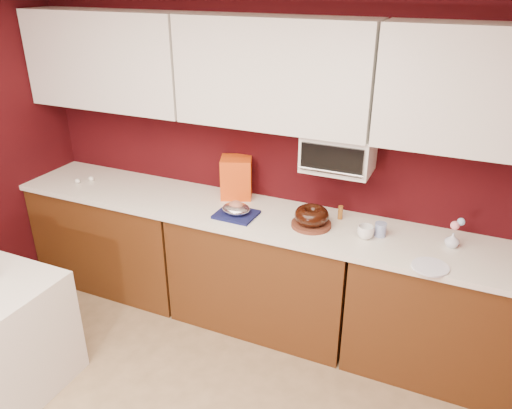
{
  "coord_description": "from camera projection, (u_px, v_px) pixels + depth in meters",
  "views": [
    {
      "loc": [
        1.22,
        -0.94,
        2.44
      ],
      "look_at": [
        -0.02,
        1.84,
        1.02
      ],
      "focal_mm": 35.0,
      "sensor_mm": 36.0,
      "label": 1
    }
  ],
  "objects": [
    {
      "name": "countertop",
      "position": [
        265.0,
        218.0,
        3.49
      ],
      "size": [
        4.0,
        0.62,
        0.04
      ],
      "primitive_type": "cube",
      "color": "white",
      "rests_on": "base_cabinet_center"
    },
    {
      "name": "flower_blue",
      "position": [
        461.0,
        222.0,
        3.02
      ],
      "size": [
        0.05,
        0.05,
        0.05
      ],
      "primitive_type": "sphere",
      "color": "#93C0EC",
      "rests_on": "flower_vase"
    },
    {
      "name": "dark_pan",
      "position": [
        314.0,
        217.0,
        3.43
      ],
      "size": [
        0.24,
        0.24,
        0.03
      ],
      "primitive_type": "cylinder",
      "rotation": [
        0.0,
        0.0,
        -0.4
      ],
      "color": "black",
      "rests_on": "countertop"
    },
    {
      "name": "upper_cabinet_left",
      "position": [
        108.0,
        60.0,
        3.7
      ],
      "size": [
        1.31,
        0.33,
        0.7
      ],
      "primitive_type": "cube",
      "color": "white",
      "rests_on": "wall_back"
    },
    {
      "name": "upper_cabinet_center",
      "position": [
        275.0,
        74.0,
        3.21
      ],
      "size": [
        1.31,
        0.33,
        0.7
      ],
      "primitive_type": "cube",
      "color": "white",
      "rests_on": "wall_back"
    },
    {
      "name": "pandoro_box",
      "position": [
        236.0,
        177.0,
        3.72
      ],
      "size": [
        0.28,
        0.27,
        0.31
      ],
      "primitive_type": "cube",
      "rotation": [
        0.0,
        0.0,
        0.38
      ],
      "color": "red",
      "rests_on": "countertop"
    },
    {
      "name": "china_plate",
      "position": [
        430.0,
        267.0,
        2.86
      ],
      "size": [
        0.27,
        0.27,
        0.01
      ],
      "primitive_type": "cylinder",
      "rotation": [
        0.0,
        0.0,
        0.4
      ],
      "color": "white",
      "rests_on": "countertop"
    },
    {
      "name": "toaster_oven",
      "position": [
        338.0,
        152.0,
        3.26
      ],
      "size": [
        0.45,
        0.3,
        0.25
      ],
      "primitive_type": "cube",
      "color": "white",
      "rests_on": "upper_cabinet_center"
    },
    {
      "name": "flower_pink",
      "position": [
        455.0,
        225.0,
        3.02
      ],
      "size": [
        0.05,
        0.05,
        0.05
      ],
      "primitive_type": "sphere",
      "color": "pink",
      "rests_on": "flower_vase"
    },
    {
      "name": "toaster_oven_handle",
      "position": [
        330.0,
        172.0,
        3.14
      ],
      "size": [
        0.42,
        0.02,
        0.02
      ],
      "primitive_type": "cylinder",
      "rotation": [
        0.0,
        1.57,
        0.0
      ],
      "color": "silver",
      "rests_on": "toaster_oven"
    },
    {
      "name": "blue_jar",
      "position": [
        380.0,
        230.0,
        3.19
      ],
      "size": [
        0.09,
        0.09,
        0.09
      ],
      "primitive_type": "cylinder",
      "rotation": [
        0.0,
        0.0,
        -0.27
      ],
      "color": "#1B4099",
      "rests_on": "countertop"
    },
    {
      "name": "egg_left",
      "position": [
        77.0,
        181.0,
        4.01
      ],
      "size": [
        0.05,
        0.04,
        0.04
      ],
      "primitive_type": "ellipsoid",
      "rotation": [
        0.0,
        0.0,
        -0.04
      ],
      "color": "white",
      "rests_on": "countertop"
    },
    {
      "name": "coffee_mug",
      "position": [
        366.0,
        231.0,
        3.16
      ],
      "size": [
        0.13,
        0.13,
        0.1
      ],
      "primitive_type": "imported",
      "rotation": [
        0.0,
        0.0,
        0.92
      ],
      "color": "white",
      "rests_on": "countertop"
    },
    {
      "name": "egg_right",
      "position": [
        91.0,
        179.0,
        4.05
      ],
      "size": [
        0.06,
        0.06,
        0.04
      ],
      "primitive_type": "ellipsoid",
      "rotation": [
        0.0,
        0.0,
        -0.4
      ],
      "color": "white",
      "rests_on": "countertop"
    },
    {
      "name": "bundt_cake",
      "position": [
        312.0,
        215.0,
        3.3
      ],
      "size": [
        0.3,
        0.3,
        0.09
      ],
      "primitive_type": "torus",
      "rotation": [
        0.0,
        0.0,
        -0.43
      ],
      "color": "black",
      "rests_on": "cake_base"
    },
    {
      "name": "navy_towel",
      "position": [
        236.0,
        214.0,
        3.47
      ],
      "size": [
        0.28,
        0.24,
        0.02
      ],
      "primitive_type": "cube",
      "rotation": [
        0.0,
        0.0,
        -0.02
      ],
      "color": "#121544",
      "rests_on": "countertop"
    },
    {
      "name": "base_cabinet_center",
      "position": [
        264.0,
        272.0,
        3.68
      ],
      "size": [
        1.31,
        0.58,
        0.86
      ],
      "primitive_type": "cube",
      "color": "#502910",
      "rests_on": "floor"
    },
    {
      "name": "upper_cabinet_right",
      "position": [
        502.0,
        92.0,
        2.71
      ],
      "size": [
        1.31,
        0.33,
        0.7
      ],
      "primitive_type": "cube",
      "color": "white",
      "rests_on": "wall_back"
    },
    {
      "name": "cake_base",
      "position": [
        311.0,
        224.0,
        3.33
      ],
      "size": [
        0.31,
        0.31,
        0.02
      ],
      "primitive_type": "cylinder",
      "rotation": [
        0.0,
        0.0,
        0.16
      ],
      "color": "#602C1C",
      "rests_on": "countertop"
    },
    {
      "name": "foil_ham_nest",
      "position": [
        236.0,
        209.0,
        3.45
      ],
      "size": [
        0.23,
        0.21,
        0.07
      ],
      "primitive_type": "ellipsoid",
      "rotation": [
        0.0,
        0.0,
        -0.22
      ],
      "color": "white",
      "rests_on": "navy_towel"
    },
    {
      "name": "flower_vase",
      "position": [
        452.0,
        239.0,
        3.06
      ],
      "size": [
        0.08,
        0.08,
        0.11
      ],
      "primitive_type": "imported",
      "rotation": [
        0.0,
        0.0,
        -0.2
      ],
      "color": "silver",
      "rests_on": "countertop"
    },
    {
      "name": "base_cabinet_left",
      "position": [
        118.0,
        237.0,
        4.18
      ],
      "size": [
        1.31,
        0.58,
        0.86
      ],
      "primitive_type": "cube",
      "color": "#502910",
      "rests_on": "floor"
    },
    {
      "name": "toaster_oven_door",
      "position": [
        332.0,
        160.0,
        3.12
      ],
      "size": [
        0.4,
        0.02,
        0.18
      ],
      "primitive_type": "cube",
      "color": "black",
      "rests_on": "toaster_oven"
    },
    {
      "name": "amber_bottle",
      "position": [
        340.0,
        212.0,
        3.41
      ],
      "size": [
        0.04,
        0.04,
        0.1
      ],
      "primitive_type": "cylinder",
      "rotation": [
        0.0,
        0.0,
        0.13
      ],
      "color": "brown",
      "rests_on": "countertop"
    },
    {
      "name": "wall_back",
      "position": [
        282.0,
        154.0,
        3.59
      ],
      "size": [
        4.0,
        0.02,
        2.5
      ],
      "primitive_type": "cube",
      "color": "#36070A",
      "rests_on": "floor"
    },
    {
      "name": "base_cabinet_right",
      "position": [
        455.0,
        318.0,
        3.19
      ],
      "size": [
        1.31,
        0.58,
        0.86
      ],
      "primitive_type": "cube",
      "color": "#502910",
      "rests_on": "floor"
    },
    {
      "name": "roasted_ham",
      "position": [
        236.0,
        205.0,
        3.44
      ],
      "size": [
        0.13,
        0.12,
        0.07
      ],
      "primitive_type": "ellipsoid",
      "rotation": [
        0.0,
        0.0,
        0.33
      ],
      "color": "#B26951",
      "rests_on": "foil_ham_nest"
    }
  ]
}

